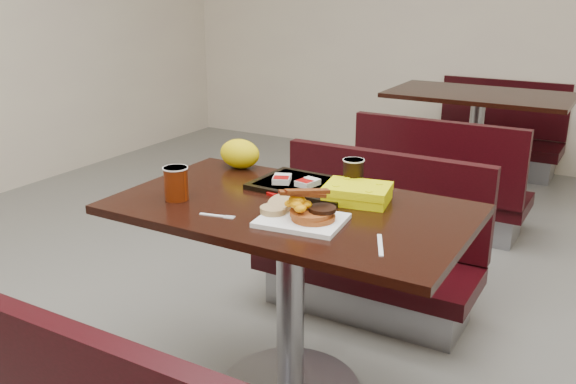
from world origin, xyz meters
The scene contains 22 objects.
table_near centered at (0.00, 0.00, 0.38)m, with size 1.20×0.70×0.75m, color black, non-canonical shape.
bench_near_n centered at (0.00, 0.70, 0.36)m, with size 1.00×0.46×0.72m, color black, non-canonical shape.
table_far centered at (0.00, 2.60, 0.38)m, with size 1.20×0.70×0.75m, color black, non-canonical shape.
bench_far_s centered at (0.00, 1.90, 0.36)m, with size 1.00×0.46×0.72m, color black, non-canonical shape.
bench_far_n centered at (0.00, 3.30, 0.36)m, with size 1.00×0.46×0.72m, color black, non-canonical shape.
platter centered at (0.11, -0.12, 0.76)m, with size 0.26×0.20×0.02m, color white.
pancake_stack centered at (0.15, -0.11, 0.78)m, with size 0.14×0.14×0.03m, color #9D4B1A.
sausage_patty centered at (0.17, -0.10, 0.80)m, with size 0.08×0.08×0.01m, color black.
scrambled_eggs centered at (0.10, -0.13, 0.82)m, with size 0.09×0.08×0.05m, color #EFA704.
bacon_strips centered at (0.11, -0.13, 0.85)m, with size 0.15×0.07×0.01m, color #430D04, non-canonical shape.
muffin_bottom centered at (0.01, -0.13, 0.78)m, with size 0.09×0.09×0.02m, color tan.
muffin_top centered at (0.02, -0.09, 0.79)m, with size 0.09×0.09×0.02m, color tan.
coffee_cup_near centered at (-0.37, -0.14, 0.81)m, with size 0.08×0.08×0.12m, color maroon.
fork centered at (-0.17, -0.21, 0.75)m, with size 0.12×0.02×0.00m, color white, non-canonical shape.
knife centered at (0.39, -0.17, 0.75)m, with size 0.16×0.01×0.00m, color white.
condiment_ketchup centered at (-0.10, 0.06, 0.75)m, with size 0.04×0.03×0.01m, color #8C0504.
tray centered at (-0.04, 0.19, 0.76)m, with size 0.38×0.27×0.02m, color black.
hashbrown_sleeve_left centered at (-0.13, 0.16, 0.78)m, with size 0.06×0.08×0.02m, color silver.
hashbrown_sleeve_right centered at (-0.03, 0.17, 0.78)m, with size 0.06×0.08×0.02m, color silver.
coffee_cup_far centered at (0.12, 0.24, 0.82)m, with size 0.07×0.07×0.10m, color black.
clamshell centered at (0.18, 0.15, 0.78)m, with size 0.22×0.17×0.06m, color #E0E203.
paper_bag centered at (-0.40, 0.29, 0.81)m, with size 0.17×0.13×0.12m, color yellow.
Camera 1 is at (0.98, -1.73, 1.47)m, focal length 38.97 mm.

